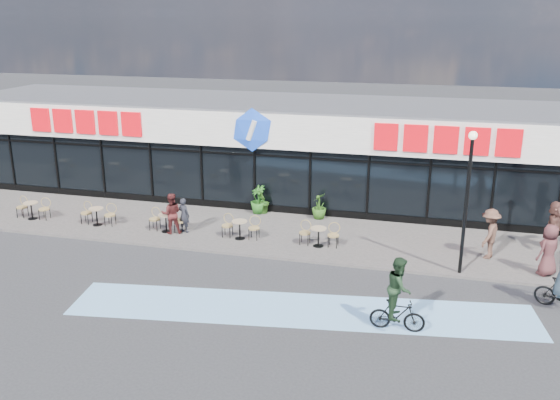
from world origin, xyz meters
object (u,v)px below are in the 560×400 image
at_px(pedestrian_c, 549,250).
at_px(potted_plant_mid, 319,206).
at_px(lamp_post, 468,191).
at_px(patron_right, 171,213).
at_px(patron_left, 184,215).
at_px(potted_plant_right, 263,201).
at_px(potted_plant_left, 258,199).
at_px(pedestrian_a, 490,234).
at_px(pedestrian_b, 555,225).
at_px(cyclist_a, 398,298).

bearing_deg(pedestrian_c, potted_plant_mid, -66.80).
bearing_deg(pedestrian_c, lamp_post, -31.82).
distance_m(lamp_post, patron_right, 11.34).
relative_size(patron_left, patron_right, 0.85).
xyz_separation_m(lamp_post, potted_plant_right, (-8.23, 4.32, -2.37)).
bearing_deg(patron_left, potted_plant_left, -109.96).
xyz_separation_m(lamp_post, pedestrian_c, (2.82, 0.56, -2.03)).
distance_m(potted_plant_right, patron_left, 3.88).
distance_m(potted_plant_left, pedestrian_a, 9.86).
xyz_separation_m(potted_plant_right, patron_right, (-2.87, -3.26, 0.27)).
distance_m(patron_left, pedestrian_a, 11.68).
xyz_separation_m(patron_right, pedestrian_b, (14.53, 2.17, 0.08)).
bearing_deg(pedestrian_c, patron_right, -45.15).
xyz_separation_m(lamp_post, pedestrian_b, (3.43, 3.22, -2.01)).
bearing_deg(pedestrian_a, pedestrian_c, 80.76).
bearing_deg(patron_left, pedestrian_b, -156.22).
bearing_deg(potted_plant_right, lamp_post, -27.71).
bearing_deg(potted_plant_mid, pedestrian_a, -21.89).
bearing_deg(pedestrian_b, patron_left, 115.00).
bearing_deg(cyclist_a, patron_left, 147.69).
bearing_deg(lamp_post, pedestrian_c, 11.27).
bearing_deg(patron_right, cyclist_a, 127.07).
bearing_deg(pedestrian_c, potted_plant_left, -61.69).
xyz_separation_m(potted_plant_mid, cyclist_a, (3.89, -8.59, 0.34)).
distance_m(patron_right, pedestrian_a, 12.12).
bearing_deg(patron_right, patron_left, -172.47).
xyz_separation_m(potted_plant_mid, pedestrian_c, (8.53, -3.75, 0.34)).
bearing_deg(pedestrian_a, patron_right, -66.66).
distance_m(potted_plant_left, potted_plant_right, 0.24).
height_order(lamp_post, potted_plant_mid, lamp_post).
bearing_deg(patron_right, pedestrian_a, 159.60).
bearing_deg(potted_plant_right, pedestrian_a, -16.39).
height_order(potted_plant_right, pedestrian_c, pedestrian_c).
relative_size(potted_plant_right, pedestrian_c, 0.62).
height_order(lamp_post, pedestrian_b, lamp_post).
distance_m(lamp_post, pedestrian_a, 2.76).
height_order(patron_left, pedestrian_b, pedestrian_b).
bearing_deg(patron_left, pedestrian_c, -167.14).
height_order(potted_plant_left, patron_right, patron_right).
height_order(patron_right, cyclist_a, cyclist_a).
relative_size(lamp_post, pedestrian_a, 2.66).
distance_m(patron_left, cyclist_a, 10.46).
relative_size(potted_plant_mid, patron_left, 0.79).
distance_m(pedestrian_a, pedestrian_c, 2.09).
bearing_deg(potted_plant_mid, potted_plant_right, 179.62).
bearing_deg(potted_plant_right, pedestrian_c, -18.81).
relative_size(potted_plant_left, pedestrian_c, 0.70).
bearing_deg(pedestrian_a, potted_plant_left, -85.44).
relative_size(potted_plant_right, pedestrian_b, 0.61).
distance_m(potted_plant_left, cyclist_a, 10.89).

